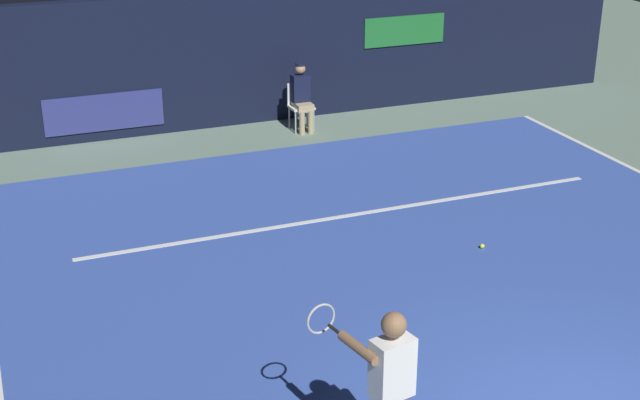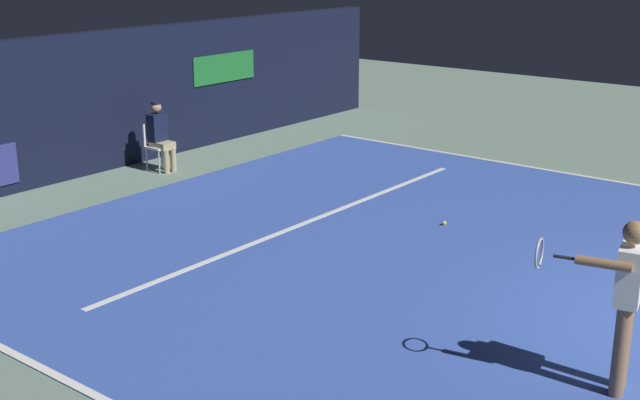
# 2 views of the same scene
# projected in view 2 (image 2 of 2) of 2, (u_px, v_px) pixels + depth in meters

# --- Properties ---
(ground_plane) EXTENTS (32.59, 32.59, 0.00)m
(ground_plane) POSITION_uv_depth(u_px,v_px,m) (403.00, 248.00, 11.93)
(ground_plane) COLOR slate
(court_surface) EXTENTS (10.66, 10.14, 0.01)m
(court_surface) POSITION_uv_depth(u_px,v_px,m) (403.00, 248.00, 11.93)
(court_surface) COLOR #3856B2
(court_surface) RESTS_ON ground
(line_sideline_left) EXTENTS (0.10, 10.14, 0.01)m
(line_sideline_left) POSITION_uv_depth(u_px,v_px,m) (556.00, 171.00, 15.88)
(line_sideline_left) COLOR white
(line_sideline_left) RESTS_ON court_surface
(line_sideline_right) EXTENTS (0.10, 10.14, 0.01)m
(line_sideline_right) POSITION_uv_depth(u_px,v_px,m) (100.00, 398.00, 7.96)
(line_sideline_right) COLOR white
(line_sideline_right) RESTS_ON court_surface
(line_service) EXTENTS (8.31, 0.10, 0.01)m
(line_service) POSITION_uv_depth(u_px,v_px,m) (307.00, 222.00, 12.98)
(line_service) COLOR white
(line_service) RESTS_ON court_surface
(back_wall) EXTENTS (16.50, 0.33, 2.60)m
(back_wall) POSITION_uv_depth(u_px,v_px,m) (93.00, 103.00, 15.63)
(back_wall) COLOR black
(back_wall) RESTS_ON ground
(tennis_player) EXTENTS (0.76, 0.93, 1.73)m
(tennis_player) POSITION_uv_depth(u_px,v_px,m) (624.00, 296.00, 7.83)
(tennis_player) COLOR #8C6647
(tennis_player) RESTS_ON ground
(line_judge_on_chair) EXTENTS (0.45, 0.53, 1.32)m
(line_judge_on_chair) POSITION_uv_depth(u_px,v_px,m) (160.00, 135.00, 15.81)
(line_judge_on_chair) COLOR white
(line_judge_on_chair) RESTS_ON ground
(tennis_ball) EXTENTS (0.07, 0.07, 0.07)m
(tennis_ball) POSITION_uv_depth(u_px,v_px,m) (444.00, 223.00, 12.85)
(tennis_ball) COLOR #CCE033
(tennis_ball) RESTS_ON court_surface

